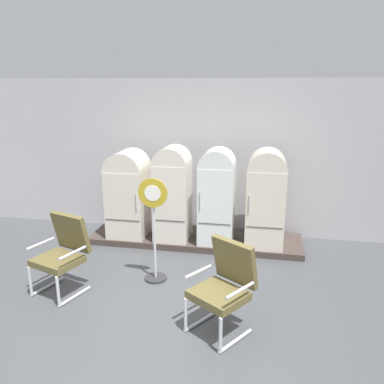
% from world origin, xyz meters
% --- Properties ---
extents(ground, '(12.00, 10.00, 0.05)m').
position_xyz_m(ground, '(0.00, 0.00, -0.03)').
color(ground, '#46484C').
extents(back_wall, '(11.76, 0.12, 2.84)m').
position_xyz_m(back_wall, '(0.00, 3.66, 1.44)').
color(back_wall, '#BFBCBF').
rests_on(back_wall, ground).
extents(display_plinth, '(3.74, 0.95, 0.11)m').
position_xyz_m(display_plinth, '(0.00, 3.02, 0.05)').
color(display_plinth, '#433731').
rests_on(display_plinth, ground).
extents(refrigerator_0, '(0.66, 0.73, 1.53)m').
position_xyz_m(refrigerator_0, '(-1.19, 2.94, 0.92)').
color(refrigerator_0, silver).
rests_on(refrigerator_0, display_plinth).
extents(refrigerator_1, '(0.59, 0.61, 1.64)m').
position_xyz_m(refrigerator_1, '(-0.37, 2.88, 0.98)').
color(refrigerator_1, silver).
rests_on(refrigerator_1, display_plinth).
extents(refrigerator_2, '(0.58, 0.61, 1.62)m').
position_xyz_m(refrigerator_2, '(0.40, 2.88, 0.97)').
color(refrigerator_2, white).
rests_on(refrigerator_2, display_plinth).
extents(refrigerator_3, '(0.63, 0.68, 1.62)m').
position_xyz_m(refrigerator_3, '(1.21, 2.92, 0.97)').
color(refrigerator_3, beige).
rests_on(refrigerator_3, display_plinth).
extents(armchair_left, '(0.76, 0.79, 1.07)m').
position_xyz_m(armchair_left, '(-1.46, 1.07, 0.59)').
color(armchair_left, silver).
rests_on(armchair_left, ground).
extents(armchair_right, '(0.83, 0.85, 1.07)m').
position_xyz_m(armchair_right, '(0.77, 0.59, 0.59)').
color(armchair_right, silver).
rests_on(armchair_right, ground).
extents(sign_stand, '(0.41, 0.32, 1.52)m').
position_xyz_m(sign_stand, '(-0.33, 1.57, 0.71)').
color(sign_stand, '#2D2D30').
rests_on(sign_stand, ground).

